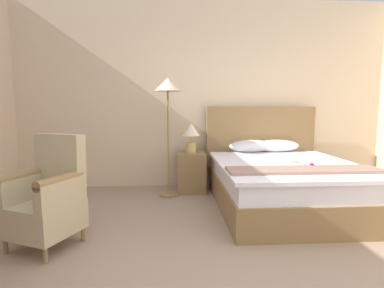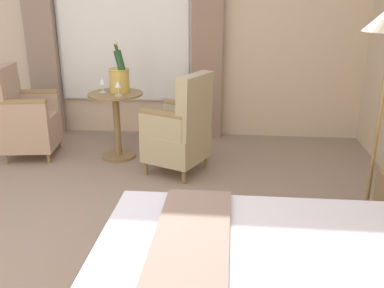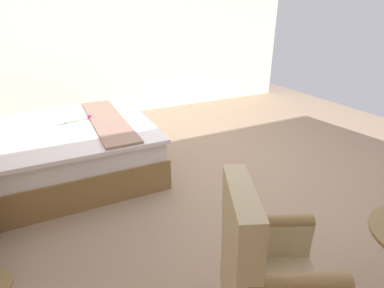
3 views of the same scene
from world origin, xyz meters
name	(u,v)px [view 3 (image 3 of 3)]	position (x,y,z in m)	size (l,w,h in m)	color
ground_plane	(229,177)	(0.00, 0.00, 0.00)	(7.22, 7.22, 0.00)	gray
wall_far_side	(143,30)	(2.92, 0.00, 1.44)	(0.12, 5.82, 2.88)	beige
bed	(53,151)	(0.87, 1.76, 0.33)	(1.69, 2.07, 1.25)	olive
armchair_by_window	(266,277)	(-1.60, 0.82, 0.44)	(0.69, 0.70, 1.00)	olive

